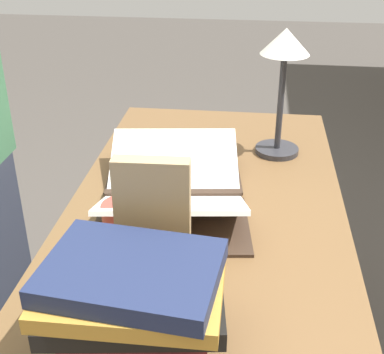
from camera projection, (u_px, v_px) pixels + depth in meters
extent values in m
cube|color=brown|center=(204.00, 221.00, 1.31)|extent=(1.42, 0.69, 0.03)
cube|color=brown|center=(145.00, 206.00, 2.10)|extent=(0.06, 0.06, 0.71)
cube|color=brown|center=(298.00, 216.00, 2.04)|extent=(0.06, 0.06, 0.71)
cube|color=#38281E|center=(173.00, 195.00, 1.37)|extent=(0.07, 0.35, 0.02)
cube|color=#38281E|center=(175.00, 172.00, 1.50)|extent=(0.29, 0.39, 0.01)
cube|color=#38281E|center=(172.00, 225.00, 1.26)|extent=(0.29, 0.39, 0.01)
cube|color=white|center=(174.00, 160.00, 1.46)|extent=(0.26, 0.37, 0.10)
cube|color=white|center=(171.00, 205.00, 1.25)|extent=(0.26, 0.37, 0.10)
cube|color=brown|center=(136.00, 335.00, 0.92)|extent=(0.23, 0.23, 0.05)
cube|color=maroon|center=(135.00, 318.00, 0.90)|extent=(0.21, 0.26, 0.03)
cube|color=black|center=(134.00, 303.00, 0.88)|extent=(0.22, 0.32, 0.03)
cube|color=#BC8933|center=(133.00, 288.00, 0.87)|extent=(0.22, 0.29, 0.03)
cube|color=#1E284C|center=(132.00, 272.00, 0.85)|extent=(0.23, 0.30, 0.03)
cube|color=tan|center=(153.00, 224.00, 1.02)|extent=(0.04, 0.14, 0.27)
cylinder|color=#2D2D33|center=(277.00, 150.00, 1.62)|extent=(0.13, 0.13, 0.02)
cylinder|color=#2D2D33|center=(281.00, 103.00, 1.55)|extent=(0.02, 0.02, 0.29)
cone|color=silver|center=(286.00, 41.00, 1.46)|extent=(0.14, 0.14, 0.07)
cylinder|color=#B74238|center=(123.00, 221.00, 1.20)|extent=(0.09, 0.09, 0.09)
torus|color=#B74238|center=(144.00, 216.00, 1.22)|extent=(0.03, 0.05, 0.05)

